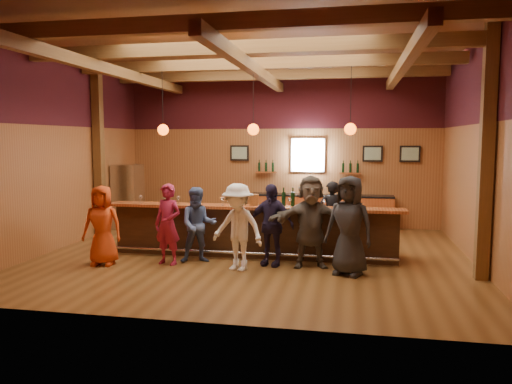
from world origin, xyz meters
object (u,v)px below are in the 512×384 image
at_px(back_bar_cabinet, 321,211).
at_px(customer_dark, 349,226).
at_px(customer_denim, 198,225).
at_px(customer_white, 238,227).
at_px(customer_orange, 102,225).
at_px(customer_redvest, 168,224).
at_px(bartender, 331,215).
at_px(ice_bucket, 254,200).
at_px(customer_brown, 311,222).
at_px(bar_counter, 255,231).
at_px(customer_navy, 271,225).
at_px(bottle_a, 293,199).
at_px(stainless_fridge, 128,197).

distance_m(back_bar_cabinet, customer_dark, 4.93).
bearing_deg(customer_denim, customer_white, -46.03).
height_order(customer_orange, customer_redvest, customer_redvest).
bearing_deg(bartender, ice_bucket, 19.69).
distance_m(customer_brown, ice_bucket, 1.43).
bearing_deg(customer_dark, customer_brown, 171.49).
bearing_deg(bartender, customer_brown, 62.69).
xyz_separation_m(bar_counter, customer_redvest, (-1.55, -1.17, 0.29)).
bearing_deg(ice_bucket, customer_white, -94.56).
distance_m(customer_white, customer_brown, 1.43).
relative_size(bar_counter, customer_redvest, 3.89).
xyz_separation_m(customer_white, customer_navy, (0.56, 0.50, -0.02)).
distance_m(bartender, bottle_a, 1.42).
bearing_deg(customer_orange, customer_dark, -5.06).
distance_m(customer_redvest, bartender, 3.77).
bearing_deg(customer_redvest, bottle_a, 38.17).
relative_size(stainless_fridge, bottle_a, 4.62).
bearing_deg(customer_denim, customer_redvest, -174.16).
distance_m(customer_orange, customer_denim, 1.90).
distance_m(customer_white, customer_dark, 2.08).
relative_size(bar_counter, customer_denim, 4.10).
bearing_deg(customer_white, customer_denim, 173.64).
bearing_deg(customer_white, customer_brown, 40.32).
height_order(customer_orange, customer_dark, customer_dark).
bearing_deg(bar_counter, customer_orange, -152.61).
xyz_separation_m(customer_denim, customer_dark, (3.01, -0.36, 0.15)).
bearing_deg(customer_brown, ice_bucket, 143.69).
bearing_deg(customer_navy, customer_white, -124.71).
bearing_deg(customer_navy, bartender, 71.88).
xyz_separation_m(stainless_fridge, customer_orange, (1.30, -3.91, -0.11)).
relative_size(ice_bucket, bottle_a, 0.60).
bearing_deg(bartender, customer_white, 36.82).
distance_m(customer_denim, customer_navy, 1.48).
xyz_separation_m(customer_redvest, customer_white, (1.48, -0.19, 0.02)).
bearing_deg(customer_orange, bottle_a, 12.00).
xyz_separation_m(bartender, bottle_a, (-0.75, -1.11, 0.49)).
bearing_deg(bartender, bar_counter, 12.98).
distance_m(bar_counter, customer_dark, 2.41).
bearing_deg(customer_orange, stainless_fridge, 101.12).
distance_m(customer_denim, bartender, 3.17).
height_order(customer_navy, customer_dark, customer_dark).
bearing_deg(customer_orange, customer_navy, 2.89).
distance_m(customer_orange, bartender, 5.00).
bearing_deg(ice_bucket, bartender, 36.93).
relative_size(customer_white, bottle_a, 4.28).
distance_m(bar_counter, customer_denim, 1.38).
relative_size(bar_counter, customer_brown, 3.49).
distance_m(stainless_fridge, ice_bucket, 4.95).
xyz_separation_m(stainless_fridge, bartender, (5.70, -1.53, -0.12)).
xyz_separation_m(customer_denim, ice_bucket, (1.01, 0.65, 0.46)).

